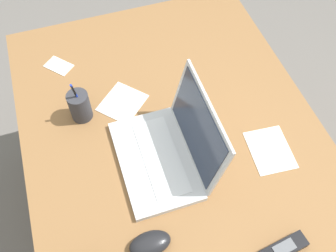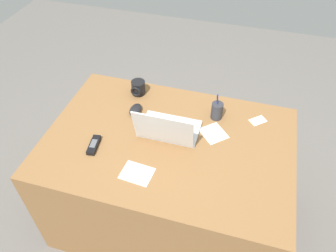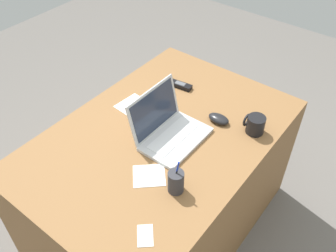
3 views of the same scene
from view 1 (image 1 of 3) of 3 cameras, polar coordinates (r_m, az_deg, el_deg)
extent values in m
plane|color=slate|center=(1.91, 1.17, -15.07)|extent=(6.00, 6.00, 0.00)
cube|color=olive|center=(1.56, 1.41, -10.57)|extent=(1.40, 0.95, 0.75)
cube|color=silver|center=(1.19, -1.96, -5.02)|extent=(0.34, 0.21, 0.02)
cube|color=silver|center=(1.19, -1.08, -4.53)|extent=(0.28, 0.11, 0.00)
cube|color=silver|center=(1.18, -5.06, -5.65)|extent=(0.10, 0.05, 0.00)
cube|color=silver|center=(1.12, 4.50, -0.21)|extent=(0.33, 0.06, 0.22)
cube|color=#283347|center=(1.11, 4.26, -0.25)|extent=(0.30, 0.05, 0.19)
ellipsoid|color=black|center=(1.08, -2.67, -16.95)|extent=(0.07, 0.11, 0.04)
cube|color=black|center=(1.13, 16.63, -17.00)|extent=(0.06, 0.14, 0.02)
cube|color=#595B60|center=(1.11, 16.80, -16.80)|extent=(0.04, 0.06, 0.00)
cylinder|color=#333338|center=(1.28, -12.89, 2.90)|extent=(0.07, 0.07, 0.11)
cylinder|color=#1933B2|center=(1.25, -13.16, 4.01)|extent=(0.02, 0.02, 0.15)
cylinder|color=black|center=(1.25, -13.14, 3.95)|extent=(0.02, 0.02, 0.14)
cube|color=white|center=(1.49, -15.83, 8.54)|extent=(0.11, 0.11, 0.00)
cube|color=white|center=(1.33, -6.73, 3.43)|extent=(0.19, 0.19, 0.00)
cube|color=white|center=(1.26, 14.83, -3.44)|extent=(0.17, 0.14, 0.00)
camera|label=2|loc=(1.74, 65.29, 46.69)|focal=34.85mm
camera|label=3|loc=(1.73, -62.40, 44.94)|focal=39.53mm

